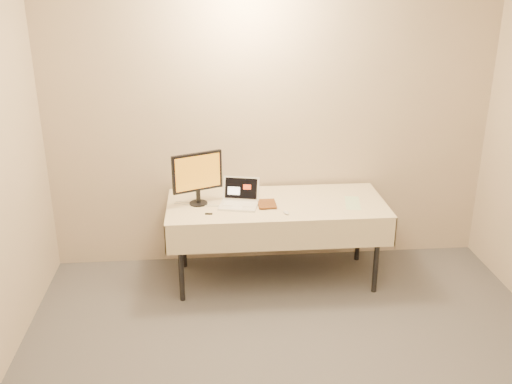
{
  "coord_description": "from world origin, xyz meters",
  "views": [
    {
      "loc": [
        -0.56,
        -2.44,
        2.57
      ],
      "look_at": [
        -0.18,
        1.99,
        0.86
      ],
      "focal_mm": 40.0,
      "sensor_mm": 36.0,
      "label": 1
    }
  ],
  "objects": [
    {
      "name": "clicker",
      "position": [
        0.05,
        1.79,
        0.75
      ],
      "size": [
        0.06,
        0.09,
        0.02
      ],
      "primitive_type": "ellipsoid",
      "rotation": [
        0.0,
        0.0,
        0.27
      ],
      "color": "silver",
      "rests_on": "table"
    },
    {
      "name": "book",
      "position": [
        -0.16,
        1.99,
        0.84
      ],
      "size": [
        0.15,
        0.02,
        0.2
      ],
      "primitive_type": "imported",
      "rotation": [
        0.0,
        0.0,
        0.02
      ],
      "color": "#99531B",
      "rests_on": "table"
    },
    {
      "name": "monitor",
      "position": [
        -0.66,
        2.07,
        1.0
      ],
      "size": [
        0.41,
        0.2,
        0.45
      ],
      "rotation": [
        0.0,
        0.0,
        0.41
      ],
      "color": "black",
      "rests_on": "table"
    },
    {
      "name": "table",
      "position": [
        0.0,
        2.05,
        0.68
      ],
      "size": [
        1.86,
        0.81,
        0.74
      ],
      "color": "black",
      "rests_on": "ground"
    },
    {
      "name": "back_wall",
      "position": [
        0.0,
        2.5,
        1.35
      ],
      "size": [
        4.0,
        0.1,
        2.7
      ],
      "primitive_type": "cube",
      "color": "#C3B19D",
      "rests_on": "ground"
    },
    {
      "name": "alarm_clock",
      "position": [
        -0.27,
        2.32,
        0.76
      ],
      "size": [
        0.13,
        0.09,
        0.05
      ],
      "rotation": [
        0.0,
        0.0,
        0.42
      ],
      "color": "black",
      "rests_on": "table"
    },
    {
      "name": "paper_form",
      "position": [
        0.65,
        1.97,
        0.74
      ],
      "size": [
        0.18,
        0.33,
        0.0
      ],
      "primitive_type": "cube",
      "rotation": [
        0.0,
        0.0,
        -0.18
      ],
      "color": "#C2E8B8",
      "rests_on": "table"
    },
    {
      "name": "laptop",
      "position": [
        -0.32,
        2.03,
        0.79
      ],
      "size": [
        0.37,
        0.35,
        0.21
      ],
      "rotation": [
        0.0,
        0.0,
        -0.24
      ],
      "color": "white",
      "rests_on": "table"
    },
    {
      "name": "usb_dongle",
      "position": [
        -0.58,
        1.83,
        0.74
      ],
      "size": [
        0.06,
        0.03,
        0.01
      ],
      "primitive_type": "cube",
      "rotation": [
        0.0,
        0.0,
        -0.15
      ],
      "color": "black",
      "rests_on": "table"
    }
  ]
}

